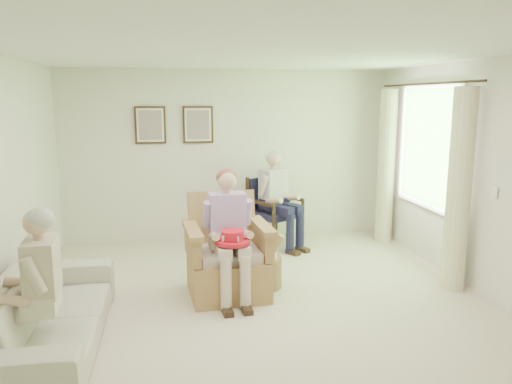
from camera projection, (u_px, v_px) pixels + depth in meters
floor at (259, 308)px, 5.23m from camera, size 5.50×5.50×0.00m
back_wall at (228, 156)px, 7.66m from camera, size 5.00×0.04×2.60m
front_wall at (360, 288)px, 2.33m from camera, size 5.00×0.04×2.60m
right_wall at (486, 180)px, 5.40m from camera, size 0.04×5.50×2.60m
ceiling at (259, 52)px, 4.75m from camera, size 5.00×5.50×0.02m
window at (429, 144)px, 6.51m from camera, size 0.13×2.50×1.63m
curtain_left at (459, 190)px, 5.61m from camera, size 0.34×0.34×2.30m
curtain_right at (386, 167)px, 7.51m from camera, size 0.34×0.34×2.30m
framed_print_left at (150, 125)px, 7.34m from camera, size 0.45×0.05×0.55m
framed_print_right at (198, 125)px, 7.46m from camera, size 0.45×0.05×0.55m
wicker_armchair at (227, 263)px, 5.58m from camera, size 0.88×0.87×1.12m
wood_armchair at (274, 208)px, 7.44m from camera, size 0.65×0.61×1.01m
sofa at (49, 313)px, 4.35m from camera, size 2.22×0.87×0.65m
person_wicker at (228, 226)px, 5.36m from camera, size 0.40×0.62×1.39m
person_dark at (276, 193)px, 7.23m from camera, size 0.40×0.63×1.38m
person_sofa at (36, 280)px, 3.97m from camera, size 0.42×0.63×1.29m
red_hat at (233, 238)px, 5.18m from camera, size 0.36×0.36×0.14m
hatbox at (262, 265)px, 5.79m from camera, size 0.60×0.60×0.68m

